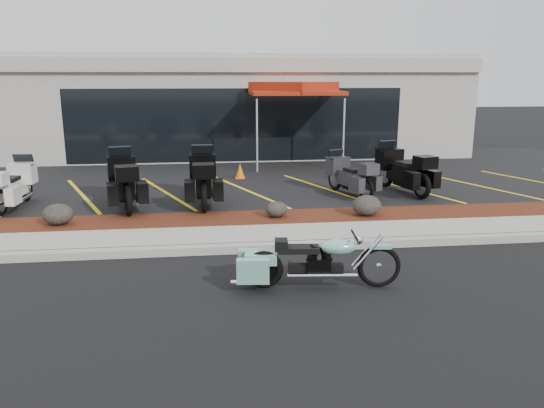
{
  "coord_description": "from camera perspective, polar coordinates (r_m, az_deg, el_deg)",
  "views": [
    {
      "loc": [
        -1.05,
        -8.61,
        3.25
      ],
      "look_at": [
        0.14,
        1.2,
        0.84
      ],
      "focal_mm": 35.0,
      "sensor_mm": 36.0,
      "label": 1
    }
  ],
  "objects": [
    {
      "name": "ground",
      "position": [
        9.26,
        0.04,
        -6.84
      ],
      "size": [
        90.0,
        90.0,
        0.0
      ],
      "primitive_type": "plane",
      "color": "black",
      "rests_on": "ground"
    },
    {
      "name": "boulder_right",
      "position": [
        12.12,
        10.15,
        -0.15
      ],
      "size": [
        0.66,
        0.55,
        0.47
      ],
      "primitive_type": "ellipsoid",
      "color": "black",
      "rests_on": "mulch_bed"
    },
    {
      "name": "upper_lot",
      "position": [
        17.14,
        -3.29,
        3.0
      ],
      "size": [
        26.0,
        9.6,
        0.15
      ],
      "primitive_type": "cube",
      "color": "black",
      "rests_on": "ground"
    },
    {
      "name": "traffic_cone",
      "position": [
        16.39,
        -3.46,
        3.58
      ],
      "size": [
        0.37,
        0.37,
        0.45
      ],
      "primitive_type": "cone",
      "rotation": [
        0.0,
        0.0,
        -0.38
      ],
      "color": "#FF6308",
      "rests_on": "upper_lot"
    },
    {
      "name": "touring_white",
      "position": [
        14.68,
        -25.03,
        2.59
      ],
      "size": [
        0.91,
        2.1,
        1.19
      ],
      "primitive_type": null,
      "rotation": [
        0.0,
        0.0,
        1.51
      ],
      "color": "white",
      "rests_on": "upper_lot"
    },
    {
      "name": "popup_canopy",
      "position": [
        18.83,
        2.4,
        12.19
      ],
      "size": [
        3.67,
        3.67,
        2.87
      ],
      "rotation": [
        0.0,
        0.0,
        -0.21
      ],
      "color": "silver",
      "rests_on": "upper_lot"
    },
    {
      "name": "hero_cruiser",
      "position": [
        8.44,
        11.46,
        -5.96
      ],
      "size": [
        2.61,
        0.92,
        0.9
      ],
      "primitive_type": null,
      "rotation": [
        0.0,
        0.0,
        -0.11
      ],
      "color": "#76B7A2",
      "rests_on": "ground"
    },
    {
      "name": "curb",
      "position": [
        10.08,
        -0.59,
        -4.66
      ],
      "size": [
        24.0,
        0.25,
        0.15
      ],
      "primitive_type": "cube",
      "color": "gray",
      "rests_on": "ground"
    },
    {
      "name": "boulder_mid",
      "position": [
        11.82,
        0.48,
        -0.57
      ],
      "size": [
        0.5,
        0.42,
        0.35
      ],
      "primitive_type": "ellipsoid",
      "color": "black",
      "rests_on": "mulch_bed"
    },
    {
      "name": "sidewalk",
      "position": [
        10.74,
        -1.0,
        -3.49
      ],
      "size": [
        24.0,
        1.2,
        0.15
      ],
      "primitive_type": "cube",
      "color": "gray",
      "rests_on": "ground"
    },
    {
      "name": "mulch_bed",
      "position": [
        11.89,
        -1.6,
        -1.77
      ],
      "size": [
        24.0,
        1.2,
        0.16
      ],
      "primitive_type": "cube",
      "color": "#33110B",
      "rests_on": "ground"
    },
    {
      "name": "touring_grey",
      "position": [
        14.68,
        6.82,
        3.67
      ],
      "size": [
        1.37,
        2.09,
        1.14
      ],
      "primitive_type": null,
      "rotation": [
        0.0,
        0.0,
        1.92
      ],
      "color": "#333237",
      "rests_on": "upper_lot"
    },
    {
      "name": "boulder_left",
      "position": [
        12.08,
        -22.04,
        -1.04
      ],
      "size": [
        0.64,
        0.53,
        0.45
      ],
      "primitive_type": "ellipsoid",
      "color": "black",
      "rests_on": "mulch_bed"
    },
    {
      "name": "touring_black_rear",
      "position": [
        15.35,
        12.2,
        4.27
      ],
      "size": [
        1.41,
        2.43,
        1.33
      ],
      "primitive_type": null,
      "rotation": [
        0.0,
        0.0,
        1.82
      ],
      "color": "black",
      "rests_on": "upper_lot"
    },
    {
      "name": "touring_black_front",
      "position": [
        13.94,
        -15.9,
        3.21
      ],
      "size": [
        1.41,
        2.5,
        1.38
      ],
      "primitive_type": null,
      "rotation": [
        0.0,
        0.0,
        1.79
      ],
      "color": "black",
      "rests_on": "upper_lot"
    },
    {
      "name": "dealership_building",
      "position": [
        23.14,
        -4.38,
        10.58
      ],
      "size": [
        18.0,
        8.16,
        4.0
      ],
      "color": "gray",
      "rests_on": "ground"
    },
    {
      "name": "touring_black_mid",
      "position": [
        13.9,
        -7.47,
        3.58
      ],
      "size": [
        0.95,
        2.37,
        1.37
      ],
      "primitive_type": null,
      "rotation": [
        0.0,
        0.0,
        1.59
      ],
      "color": "black",
      "rests_on": "upper_lot"
    }
  ]
}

